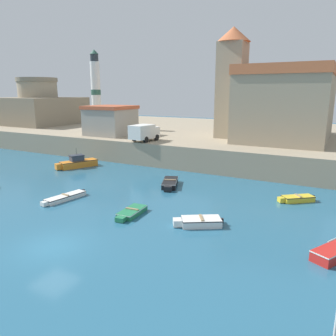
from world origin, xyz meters
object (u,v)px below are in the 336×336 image
Objects in this scene: church at (282,101)px; fortress at (39,107)px; motorboat_orange_4 at (77,163)px; harbor_shed_near_wharf at (111,120)px; dinghy_black_6 at (170,183)px; dinghy_white_1 at (65,197)px; dinghy_yellow_2 at (297,198)px; truck_on_quay at (144,132)px; dinghy_green_0 at (131,212)px; dinghy_white_8 at (199,221)px; lighthouse at (96,91)px.

church reaches higher than fortress.
motorboat_orange_4 is 10.60m from harbor_shed_near_wharf.
fortress is (-25.84, 16.88, 5.64)m from motorboat_orange_4.
dinghy_black_6 is 0.29× the size of fortress.
dinghy_white_1 is 20.49m from dinghy_yellow_2.
truck_on_quay is at bearing 45.74° from motorboat_orange_4.
motorboat_orange_4 is at bearing 128.48° from dinghy_white_1.
dinghy_green_0 is 14.52m from dinghy_yellow_2.
truck_on_quay reaches higher than dinghy_green_0.
dinghy_white_8 is (5.50, 0.57, 0.08)m from dinghy_green_0.
lighthouse is (-31.28, -1.90, 1.41)m from church.
fortress is (-47.28, -0.79, -1.86)m from church.
fortress is at bearing 141.42° from dinghy_white_1.
dinghy_green_0 is 49.83m from fortress.
lighthouse is 11.11m from harbor_shed_near_wharf.
dinghy_white_8 reaches higher than dinghy_white_1.
dinghy_black_6 is 44.72m from fortress.
church reaches higher than harbor_shed_near_wharf.
truck_on_quay reaches higher than dinghy_white_1.
dinghy_green_0 is 0.53× the size of harbor_shed_near_wharf.
fortress is (-33.96, 27.09, 6.00)m from dinghy_white_1.
dinghy_white_8 reaches higher than dinghy_yellow_2.
dinghy_yellow_2 reaches higher than dinghy_white_1.
fortress is at bearing 146.84° from motorboat_orange_4.
dinghy_green_0 is 8.58m from dinghy_black_6.
dinghy_green_0 is 0.76× the size of dinghy_white_1.
motorboat_orange_4 is at bearing 154.76° from dinghy_white_8.
dinghy_black_6 is at bearing -175.25° from dinghy_yellow_2.
dinghy_yellow_2 is (18.26, 9.30, 0.04)m from dinghy_white_1.
dinghy_black_6 is at bearing -36.21° from lighthouse.
dinghy_white_8 is (-5.46, -8.95, 0.03)m from dinghy_yellow_2.
fortress is 25.17m from harbor_shed_near_wharf.
truck_on_quay is (-9.29, 16.70, 3.93)m from dinghy_green_0.
dinghy_white_8 is 0.77× the size of truck_on_quay.
fortress is 1.06× the size of lighthouse.
harbor_shed_near_wharf is (24.00, -7.49, -1.07)m from fortress.
lighthouse is 2.10× the size of harbor_shed_near_wharf.
lighthouse reaches higher than dinghy_white_8.
harbor_shed_near_wharf reaches higher than dinghy_yellow_2.
truck_on_quay is at bearing 96.90° from dinghy_white_1.
lighthouse reaches higher than fortress.
church is (0.54, 27.53, 7.78)m from dinghy_white_8.
harbor_shed_near_wharf is at bearing 159.95° from dinghy_yellow_2.
dinghy_white_8 is at bearing 1.59° from dinghy_white_1.
motorboat_orange_4 is 28.78m from church.
motorboat_orange_4 is at bearing -134.26° from truck_on_quay.
dinghy_green_0 is 29.79m from church.
church reaches higher than dinghy_white_8.
church is 24.89m from harbor_shed_near_wharf.
dinghy_black_6 is (-12.06, -1.00, 0.04)m from dinghy_yellow_2.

